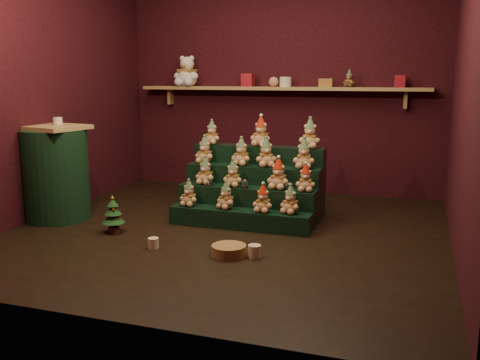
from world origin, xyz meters
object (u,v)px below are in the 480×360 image
(mug_left, at_px, (153,243))
(mug_right, at_px, (255,251))
(wicker_basket, at_px, (229,250))
(brown_bear, at_px, (349,79))
(snow_globe_a, at_px, (209,182))
(side_table, at_px, (55,173))
(riser_tier_front, at_px, (240,219))
(mini_christmas_tree, at_px, (113,214))
(snow_globe_c, at_px, (289,187))
(white_bear, at_px, (187,67))
(snow_globe_b, at_px, (245,184))

(mug_left, xyz_separation_m, mug_right, (0.89, 0.05, 0.01))
(wicker_basket, xyz_separation_m, brown_bear, (0.61, 2.49, 1.37))
(snow_globe_a, bearing_deg, mug_left, -97.00)
(snow_globe_a, height_order, side_table, side_table)
(riser_tier_front, xyz_separation_m, mug_right, (0.39, -0.79, -0.04))
(riser_tier_front, height_order, mug_right, riser_tier_front)
(riser_tier_front, xyz_separation_m, side_table, (-1.89, -0.27, 0.39))
(mini_christmas_tree, bearing_deg, brown_bear, 49.97)
(side_table, distance_m, mug_left, 1.57)
(mug_left, relative_size, wicker_basket, 0.32)
(riser_tier_front, height_order, mug_left, riser_tier_front)
(mini_christmas_tree, bearing_deg, side_table, 162.83)
(mug_right, relative_size, wicker_basket, 0.37)
(wicker_basket, relative_size, brown_bear, 1.46)
(mug_left, distance_m, brown_bear, 3.14)
(riser_tier_front, xyz_separation_m, wicker_basket, (0.18, -0.81, -0.05))
(riser_tier_front, height_order, snow_globe_c, snow_globe_c)
(side_table, relative_size, white_bear, 1.99)
(snow_globe_b, bearing_deg, mug_left, -116.58)
(white_bear, bearing_deg, riser_tier_front, -46.73)
(snow_globe_a, distance_m, snow_globe_c, 0.82)
(side_table, height_order, mug_left, side_table)
(snow_globe_a, relative_size, mini_christmas_tree, 0.22)
(mug_right, height_order, brown_bear, brown_bear)
(mug_right, xyz_separation_m, wicker_basket, (-0.21, -0.02, -0.01))
(snow_globe_c, relative_size, mini_christmas_tree, 0.24)
(mini_christmas_tree, height_order, white_bear, white_bear)
(mug_right, xyz_separation_m, brown_bear, (0.39, 2.47, 1.36))
(side_table, relative_size, brown_bear, 4.94)
(snow_globe_c, distance_m, mug_left, 1.42)
(snow_globe_b, height_order, side_table, side_table)
(mug_right, relative_size, brown_bear, 0.54)
(white_bear, bearing_deg, brown_bear, 6.02)
(wicker_basket, bearing_deg, side_table, 165.57)
(riser_tier_front, relative_size, mug_left, 15.25)
(side_table, bearing_deg, brown_bear, 46.64)
(mug_right, bearing_deg, snow_globe_b, 112.50)
(white_bear, bearing_deg, snow_globe_a, -53.23)
(white_bear, xyz_separation_m, brown_bear, (2.07, 0.00, -0.14))
(brown_bear, bearing_deg, snow_globe_c, -91.58)
(riser_tier_front, xyz_separation_m, mug_left, (-0.50, -0.83, -0.04))
(side_table, height_order, white_bear, white_bear)
(riser_tier_front, distance_m, mug_left, 0.97)
(mug_left, bearing_deg, side_table, 158.12)
(white_bear, bearing_deg, mini_christmas_tree, -78.59)
(snow_globe_b, height_order, mug_left, snow_globe_b)
(snow_globe_b, relative_size, side_table, 0.09)
(snow_globe_a, bearing_deg, snow_globe_c, 0.00)
(wicker_basket, bearing_deg, riser_tier_front, 102.58)
(mini_christmas_tree, relative_size, mug_left, 3.94)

